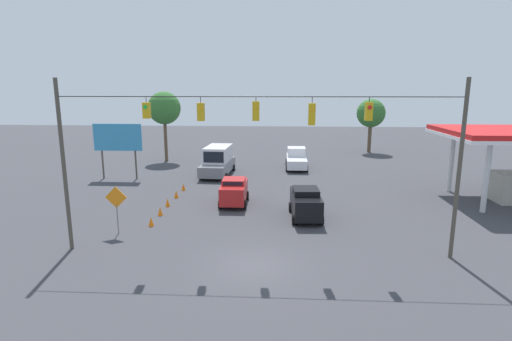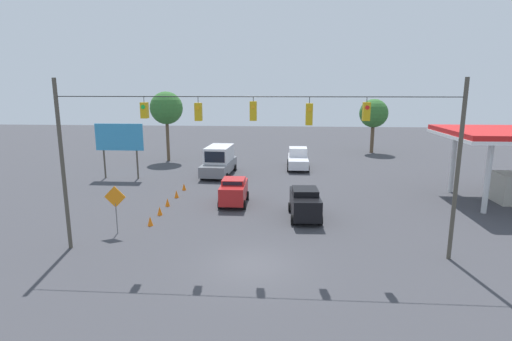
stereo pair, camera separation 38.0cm
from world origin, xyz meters
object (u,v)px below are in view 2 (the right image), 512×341
object	(u,v)px
traffic_cone_second	(160,211)
roadside_billboard	(119,140)
tree_horizon_left	(374,114)
sedan_red_withflow_mid	(234,191)
traffic_cone_third	(167,202)
box_truck_grey_withflow_far	(219,161)
work_zone_sign	(115,200)
sedan_black_crossing_near	(305,203)
pickup_truck_white_oncoming_deep	(298,159)
traffic_cone_fifth	(184,187)
traffic_cone_fourth	(176,194)
traffic_cone_nearest	(150,221)
tree_horizon_right	(166,108)
overhead_signal_span	(255,144)

from	to	relation	value
traffic_cone_second	roadside_billboard	size ratio (longest dim) A/B	0.12
traffic_cone_second	tree_horizon_left	bearing A→B (deg)	-125.50
sedan_red_withflow_mid	traffic_cone_third	size ratio (longest dim) A/B	6.45
roadside_billboard	tree_horizon_left	size ratio (longest dim) A/B	0.74
box_truck_grey_withflow_far	work_zone_sign	size ratio (longest dim) A/B	2.32
sedan_black_crossing_near	traffic_cone_third	xyz separation A→B (m)	(9.70, -1.95, -0.74)
sedan_red_withflow_mid	work_zone_sign	size ratio (longest dim) A/B	1.35
pickup_truck_white_oncoming_deep	traffic_cone_second	world-z (taller)	pickup_truck_white_oncoming_deep
sedan_black_crossing_near	traffic_cone_fifth	world-z (taller)	sedan_black_crossing_near
box_truck_grey_withflow_far	traffic_cone_fourth	distance (m)	8.90
traffic_cone_nearest	traffic_cone_fourth	bearing A→B (deg)	-89.32
pickup_truck_white_oncoming_deep	tree_horizon_left	size ratio (longest dim) A/B	0.81
traffic_cone_third	sedan_black_crossing_near	bearing A→B (deg)	168.64
sedan_red_withflow_mid	roadside_billboard	world-z (taller)	roadside_billboard
sedan_red_withflow_mid	roadside_billboard	distance (m)	14.17
traffic_cone_fourth	tree_horizon_right	distance (m)	17.48
overhead_signal_span	tree_horizon_left	size ratio (longest dim) A/B	2.84
traffic_cone_nearest	traffic_cone_third	size ratio (longest dim) A/B	1.00
traffic_cone_fourth	traffic_cone_fifth	distance (m)	2.33
box_truck_grey_withflow_far	roadside_billboard	world-z (taller)	roadside_billboard
roadside_billboard	tree_horizon_right	size ratio (longest dim) A/B	0.65
overhead_signal_span	traffic_cone_fourth	size ratio (longest dim) A/B	33.30
traffic_cone_fourth	tree_horizon_right	size ratio (longest dim) A/B	0.07
traffic_cone_second	traffic_cone_fifth	bearing A→B (deg)	-89.88
tree_horizon_left	box_truck_grey_withflow_far	bearing A→B (deg)	39.61
roadside_billboard	work_zone_sign	bearing A→B (deg)	111.36
pickup_truck_white_oncoming_deep	traffic_cone_nearest	bearing A→B (deg)	62.70
traffic_cone_nearest	roadside_billboard	world-z (taller)	roadside_billboard
overhead_signal_span	traffic_cone_nearest	world-z (taller)	overhead_signal_span
traffic_cone_second	traffic_cone_fifth	world-z (taller)	same
roadside_billboard	work_zone_sign	xyz separation A→B (m)	(-5.52, 14.12, -1.66)
overhead_signal_span	traffic_cone_third	xyz separation A→B (m)	(6.89, -7.83, -5.37)
overhead_signal_span	roadside_billboard	world-z (taller)	overhead_signal_span
traffic_cone_nearest	box_truck_grey_withflow_far	bearing A→B (deg)	-97.16
traffic_cone_nearest	tree_horizon_right	xyz separation A→B (m)	(5.24, -22.08, 5.75)
pickup_truck_white_oncoming_deep	tree_horizon_right	size ratio (longest dim) A/B	0.70
roadside_billboard	tree_horizon_right	bearing A→B (deg)	-100.76
traffic_cone_third	traffic_cone_fifth	world-z (taller)	same
sedan_red_withflow_mid	box_truck_grey_withflow_far	distance (m)	10.34
pickup_truck_white_oncoming_deep	tree_horizon_left	xyz separation A→B (m)	(-9.96, -10.95, 4.09)
traffic_cone_fourth	traffic_cone_fifth	bearing A→B (deg)	-90.20
traffic_cone_nearest	traffic_cone_fifth	bearing A→B (deg)	-89.55
overhead_signal_span	traffic_cone_fifth	world-z (taller)	overhead_signal_span
box_truck_grey_withflow_far	traffic_cone_third	bearing A→B (deg)	79.54
traffic_cone_nearest	traffic_cone_fourth	xyz separation A→B (m)	(0.08, -6.40, 0.00)
pickup_truck_white_oncoming_deep	traffic_cone_nearest	distance (m)	21.11
overhead_signal_span	work_zone_sign	world-z (taller)	overhead_signal_span
sedan_red_withflow_mid	pickup_truck_white_oncoming_deep	world-z (taller)	pickup_truck_white_oncoming_deep
traffic_cone_fifth	tree_horizon_left	bearing A→B (deg)	-133.22
overhead_signal_span	traffic_cone_third	distance (m)	11.73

